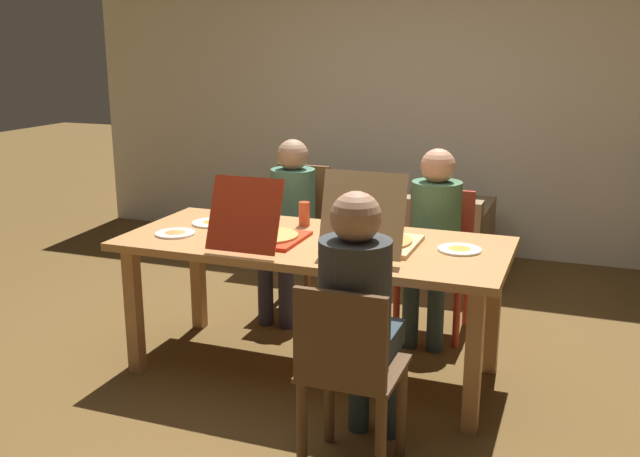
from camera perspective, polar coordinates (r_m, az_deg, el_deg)
name	(u,v)px	position (r m, az deg, el deg)	size (l,w,h in m)	color
ground_plane	(314,371)	(4.13, -0.50, -11.21)	(20.00, 20.00, 0.00)	brown
back_wall	(427,96)	(6.36, 8.48, 10.35)	(6.48, 0.12, 2.69)	beige
dining_table	(314,255)	(3.89, -0.52, -2.12)	(2.07, 0.91, 0.77)	#B37A45
chair_0	(437,254)	(4.62, 9.24, -2.02)	(0.43, 0.42, 0.89)	#B63725
person_0	(434,228)	(4.43, 8.99, 0.03)	(0.31, 0.48, 1.18)	#2B3E47
chair_1	(349,376)	(3.01, 2.28, -11.63)	(0.40, 0.40, 0.87)	brown
person_1	(359,308)	(3.03, 3.14, -6.29)	(0.30, 0.52, 1.23)	#2C3940
chair_2	(298,233)	(4.93, -1.72, -0.37)	(0.40, 0.41, 0.98)	brown
person_2	(289,214)	(4.75, -2.44, 1.14)	(0.29, 0.50, 1.18)	#31304A
pizza_box_0	(263,233)	(3.82, -4.58, -0.33)	(0.38, 0.53, 0.38)	red
pizza_box_1	(374,237)	(3.71, 4.32, -0.70)	(0.42, 0.53, 0.43)	tan
plate_0	(175,233)	(4.05, -11.40, -0.33)	(0.22, 0.22, 0.03)	white
plate_1	(213,222)	(4.25, -8.51, 0.48)	(0.24, 0.24, 0.03)	white
plate_2	(460,249)	(3.74, 11.00, -1.59)	(0.22, 0.22, 0.03)	white
drinking_glass_0	(304,214)	(4.15, -1.25, 1.17)	(0.07, 0.07, 0.14)	#BE472A
drinking_glass_1	(376,218)	(4.08, 4.43, 0.82)	(0.06, 0.06, 0.13)	#B84E2E
couch	(367,238)	(5.86, 3.77, -0.73)	(1.91, 0.91, 0.69)	#8A7253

